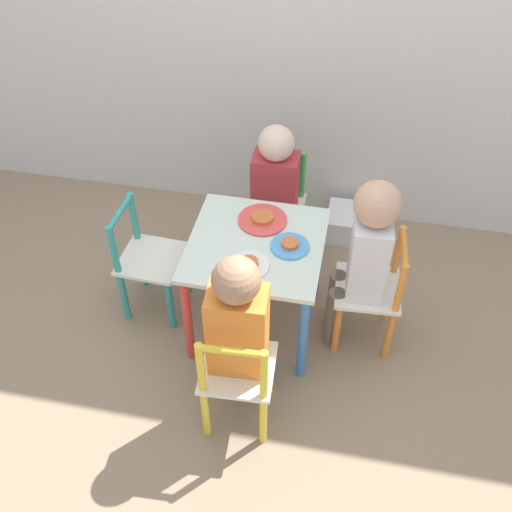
{
  "coord_description": "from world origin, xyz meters",
  "views": [
    {
      "loc": [
        0.34,
        -1.68,
        2.06
      ],
      "look_at": [
        0.0,
        0.0,
        0.41
      ],
      "focal_mm": 42.0,
      "sensor_mm": 36.0,
      "label": 1
    }
  ],
  "objects": [
    {
      "name": "storage_bin",
      "position": [
        0.36,
        0.68,
        0.07
      ],
      "size": [
        0.24,
        0.22,
        0.13
      ],
      "color": "silver",
      "rests_on": "ground_plane"
    },
    {
      "name": "plate_right",
      "position": [
        0.13,
        0.0,
        0.49
      ],
      "size": [
        0.15,
        0.15,
        0.03
      ],
      "color": "#4C9EE0",
      "rests_on": "kids_table"
    },
    {
      "name": "child_back",
      "position": [
        -0.0,
        0.42,
        0.44
      ],
      "size": [
        0.2,
        0.21,
        0.74
      ],
      "rotation": [
        0.0,
        0.0,
        0.0
      ],
      "color": "#4C608E",
      "rests_on": "ground_plane"
    },
    {
      "name": "chair_green",
      "position": [
        -0.0,
        0.48,
        0.27
      ],
      "size": [
        0.26,
        0.26,
        0.54
      ],
      "rotation": [
        0.0,
        0.0,
        0.0
      ],
      "color": "silver",
      "rests_on": "ground_plane"
    },
    {
      "name": "plate_front",
      "position": [
        -0.0,
        -0.13,
        0.49
      ],
      "size": [
        0.15,
        0.15,
        0.03
      ],
      "color": "white",
      "rests_on": "kids_table"
    },
    {
      "name": "child_front",
      "position": [
        0.02,
        -0.42,
        0.48
      ],
      "size": [
        0.21,
        0.22,
        0.8
      ],
      "rotation": [
        0.0,
        0.0,
        -3.09
      ],
      "color": "#7A6B5B",
      "rests_on": "ground_plane"
    },
    {
      "name": "kids_table",
      "position": [
        0.0,
        0.0,
        0.4
      ],
      "size": [
        0.53,
        0.53,
        0.48
      ],
      "color": "silver",
      "rests_on": "ground_plane"
    },
    {
      "name": "child_right",
      "position": [
        0.42,
        0.03,
        0.49
      ],
      "size": [
        0.23,
        0.21,
        0.81
      ],
      "rotation": [
        0.0,
        0.0,
        -1.51
      ],
      "color": "#7A6B5B",
      "rests_on": "ground_plane"
    },
    {
      "name": "chair_teal",
      "position": [
        -0.48,
        0.02,
        0.27
      ],
      "size": [
        0.27,
        0.27,
        0.54
      ],
      "rotation": [
        0.0,
        0.0,
        1.53
      ],
      "color": "silver",
      "rests_on": "ground_plane"
    },
    {
      "name": "ground_plane",
      "position": [
        0.0,
        0.0,
        0.0
      ],
      "size": [
        6.0,
        6.0,
        0.0
      ],
      "primitive_type": "plane",
      "color": "#8C755B"
    },
    {
      "name": "chair_orange",
      "position": [
        0.48,
        0.03,
        0.27
      ],
      "size": [
        0.28,
        0.28,
        0.54
      ],
      "rotation": [
        0.0,
        0.0,
        -1.51
      ],
      "color": "silver",
      "rests_on": "ground_plane"
    },
    {
      "name": "chair_yellow",
      "position": [
        0.03,
        -0.48,
        0.27
      ],
      "size": [
        0.27,
        0.27,
        0.54
      ],
      "rotation": [
        0.0,
        0.0,
        -3.09
      ],
      "color": "silver",
      "rests_on": "ground_plane"
    },
    {
      "name": "plate_back",
      "position": [
        0.0,
        0.13,
        0.49
      ],
      "size": [
        0.2,
        0.2,
        0.03
      ],
      "color": "#E54C47",
      "rests_on": "kids_table"
    }
  ]
}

